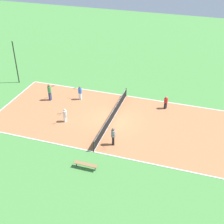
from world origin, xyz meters
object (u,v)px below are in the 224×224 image
object	(u,v)px
player_far_white	(65,115)
tennis_ball_midcourt	(46,94)
tennis_ball_near_net	(53,132)
bench	(86,164)
fence_post_back_right	(16,63)
tennis_ball_far_baseline	(147,109)
player_near_blue	(80,92)
tennis_net	(112,116)
player_far_green	(50,91)
tennis_ball_right_alley	(49,107)
player_coach_red	(166,102)
player_baseline_gray	(113,135)

from	to	relation	value
player_far_white	tennis_ball_midcourt	xyz separation A→B (m)	(4.13, 4.20, -0.73)
player_far_white	tennis_ball_near_net	size ratio (longest dim) A/B	20.09
bench	fence_post_back_right	world-z (taller)	fence_post_back_right
tennis_ball_near_net	tennis_ball_far_baseline	bearing A→B (deg)	-47.66
player_near_blue	tennis_ball_midcourt	xyz separation A→B (m)	(-0.20, 3.88, -0.83)
tennis_net	bench	xyz separation A→B (m)	(-6.99, -0.16, -0.12)
bench	player_far_green	size ratio (longest dim) A/B	1.01
player_far_green	tennis_ball_midcourt	size ratio (longest dim) A/B	26.78
bench	tennis_ball_far_baseline	world-z (taller)	bench
tennis_ball_right_alley	player_coach_red	bearing A→B (deg)	-72.88
tennis_net	tennis_ball_right_alley	size ratio (longest dim) A/B	144.11
player_near_blue	player_far_green	bearing A→B (deg)	28.86
tennis_ball_far_baseline	fence_post_back_right	world-z (taller)	fence_post_back_right
tennis_ball_far_baseline	fence_post_back_right	distance (m)	15.71
player_near_blue	player_baseline_gray	bearing A→B (deg)	140.28
player_baseline_gray	tennis_ball_midcourt	bearing A→B (deg)	-141.00
player_baseline_gray	tennis_ball_right_alley	world-z (taller)	player_baseline_gray
player_coach_red	fence_post_back_right	xyz separation A→B (m)	(0.62, 17.14, 1.69)
bench	player_coach_red	xyz separation A→B (m)	(10.63, -4.26, 0.39)
player_baseline_gray	tennis_ball_midcourt	distance (m)	11.35
tennis_net	player_far_green	size ratio (longest dim) A/B	5.38
bench	tennis_ball_right_alley	bearing A→B (deg)	-46.42
tennis_ball_near_net	fence_post_back_right	size ratio (longest dim) A/B	0.01
tennis_net	tennis_ball_near_net	distance (m)	5.63
player_far_white	player_baseline_gray	world-z (taller)	player_baseline_gray
player_far_white	tennis_ball_right_alley	bearing A→B (deg)	-90.04
player_far_green	tennis_ball_near_net	xyz separation A→B (m)	(-5.20, -2.97, -1.02)
player_far_green	tennis_ball_near_net	world-z (taller)	player_far_green
player_coach_red	bench	bearing A→B (deg)	-173.77
tennis_net	player_far_white	world-z (taller)	player_far_white
fence_post_back_right	bench	bearing A→B (deg)	-131.13
tennis_net	bench	distance (m)	6.99
player_near_blue	tennis_ball_midcourt	size ratio (longest dim) A/B	22.31
bench	player_baseline_gray	size ratio (longest dim) A/B	1.09
tennis_net	player_far_green	xyz separation A→B (m)	(1.64, 7.31, 0.57)
player_coach_red	player_far_white	bearing A→B (deg)	149.77
tennis_ball_midcourt	bench	bearing A→B (deg)	-138.48
tennis_ball_right_alley	tennis_ball_far_baseline	xyz separation A→B (m)	(2.69, -9.44, 0.00)
player_far_white	player_near_blue	xyz separation A→B (m)	(4.34, 0.32, 0.09)
player_far_white	tennis_ball_far_baseline	xyz separation A→B (m)	(4.51, -6.82, -0.73)
tennis_ball_midcourt	tennis_ball_near_net	distance (m)	7.24
player_far_green	fence_post_back_right	world-z (taller)	fence_post_back_right
tennis_ball_midcourt	player_far_white	bearing A→B (deg)	-134.54
tennis_ball_midcourt	fence_post_back_right	world-z (taller)	fence_post_back_right
tennis_ball_far_baseline	tennis_ball_midcourt	bearing A→B (deg)	91.95
tennis_ball_right_alley	player_far_green	bearing A→B (deg)	23.30
tennis_net	tennis_ball_right_alley	bearing A→B (deg)	88.18
tennis_net	player_far_white	xyz separation A→B (m)	(-1.60, 4.07, 0.28)
player_baseline_gray	tennis_ball_far_baseline	xyz separation A→B (m)	(6.47, -1.49, -0.93)
player_far_white	fence_post_back_right	world-z (taller)	fence_post_back_right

